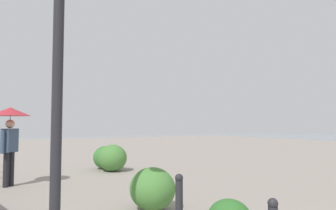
# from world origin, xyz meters

# --- Properties ---
(lamppost) EXTENTS (0.98, 0.28, 3.85)m
(lamppost) POSITION_xyz_m (3.45, 1.24, 2.58)
(lamppost) COLOR #232328
(lamppost) RESTS_ON ground
(pedestrian) EXTENTS (1.00, 1.00, 2.03)m
(pedestrian) POSITION_xyz_m (8.31, 1.64, 1.60)
(pedestrian) COLOR black
(pedestrian) RESTS_ON ground
(bollard_mid) EXTENTS (0.13, 0.13, 0.81)m
(bollard_mid) POSITION_xyz_m (3.51, -0.64, 0.42)
(bollard_mid) COLOR #232328
(bollard_mid) RESTS_ON ground
(shrub_low) EXTENTS (0.96, 0.86, 0.81)m
(shrub_low) POSITION_xyz_m (10.31, -1.52, 0.41)
(shrub_low) COLOR #387533
(shrub_low) RESTS_ON ground
(shrub_wide) EXTENTS (1.06, 0.95, 0.90)m
(shrub_wide) POSITION_xyz_m (9.62, -1.56, 0.45)
(shrub_wide) COLOR #477F38
(shrub_wide) RESTS_ON ground
(shrub_tall) EXTENTS (0.93, 0.84, 0.79)m
(shrub_tall) POSITION_xyz_m (4.53, -0.65, 0.39)
(shrub_tall) COLOR #477F38
(shrub_tall) RESTS_ON ground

